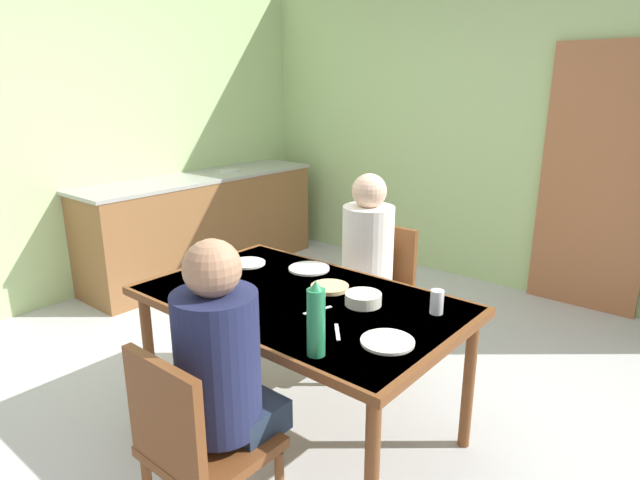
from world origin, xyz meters
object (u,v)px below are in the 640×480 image
(kitchen_counter, at_px, (203,224))
(dining_table, at_px, (300,309))
(chair_far_diner, at_px, (378,287))
(serving_bowl_center, at_px, (363,299))
(chair_near_diner, at_px, (195,445))
(water_bottle_green_near, at_px, (316,320))
(person_far_diner, at_px, (366,248))
(person_near_diner, at_px, (221,358))

(kitchen_counter, distance_m, dining_table, 2.61)
(dining_table, distance_m, chair_far_diner, 0.85)
(serving_bowl_center, bearing_deg, kitchen_counter, 156.93)
(kitchen_counter, height_order, chair_near_diner, kitchen_counter)
(chair_near_diner, bearing_deg, water_bottle_green_near, 68.30)
(person_far_diner, height_order, serving_bowl_center, person_far_diner)
(chair_near_diner, relative_size, person_far_diner, 1.13)
(chair_far_diner, distance_m, person_far_diner, 0.31)
(person_near_diner, bearing_deg, chair_far_diner, 102.69)
(kitchen_counter, relative_size, person_near_diner, 3.01)
(chair_far_diner, bearing_deg, dining_table, 96.75)
(person_near_diner, xyz_separation_m, water_bottle_green_near, (0.18, 0.31, 0.08))
(chair_near_diner, xyz_separation_m, water_bottle_green_near, (0.18, 0.45, 0.37))
(kitchen_counter, distance_m, chair_near_diner, 3.26)
(chair_far_diner, relative_size, person_near_diner, 1.13)
(person_near_diner, bearing_deg, serving_bowl_center, 87.13)
(kitchen_counter, height_order, chair_far_diner, kitchen_counter)
(person_near_diner, distance_m, person_far_diner, 1.42)
(person_far_diner, height_order, water_bottle_green_near, person_far_diner)
(chair_far_diner, bearing_deg, person_far_diner, 90.00)
(dining_table, bearing_deg, chair_near_diner, -73.58)
(person_far_diner, xyz_separation_m, serving_bowl_center, (0.38, -0.57, -0.03))
(serving_bowl_center, bearing_deg, chair_near_diner, -92.46)
(kitchen_counter, height_order, water_bottle_green_near, water_bottle_green_near)
(kitchen_counter, distance_m, chair_far_diner, 2.23)
(kitchen_counter, height_order, serving_bowl_center, kitchen_counter)
(person_near_diner, xyz_separation_m, person_far_diner, (-0.34, 1.38, 0.00))
(dining_table, distance_m, person_far_diner, 0.71)
(kitchen_counter, bearing_deg, serving_bowl_center, -23.07)
(water_bottle_green_near, bearing_deg, kitchen_counter, 149.52)
(person_near_diner, bearing_deg, chair_near_diner, -90.00)
(dining_table, xyz_separation_m, chair_far_diner, (-0.10, 0.83, -0.16))
(serving_bowl_center, bearing_deg, person_far_diner, 123.82)
(dining_table, relative_size, chair_far_diner, 1.78)
(person_far_diner, bearing_deg, chair_near_diner, 102.69)
(chair_far_diner, bearing_deg, serving_bowl_center, 118.40)
(dining_table, distance_m, serving_bowl_center, 0.32)
(kitchen_counter, xyz_separation_m, chair_far_diner, (2.20, -0.39, 0.05))
(kitchen_counter, bearing_deg, chair_near_diner, -38.86)
(kitchen_counter, height_order, person_far_diner, person_far_diner)
(kitchen_counter, distance_m, person_near_diner, 3.20)
(kitchen_counter, distance_m, serving_bowl_center, 2.82)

